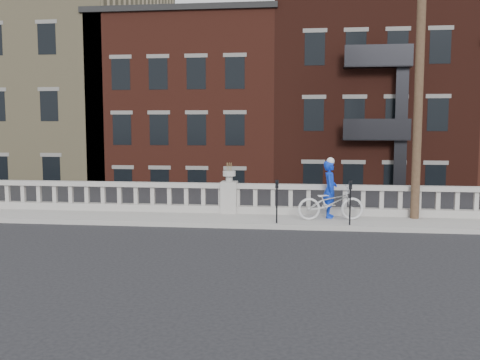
% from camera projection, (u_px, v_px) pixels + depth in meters
% --- Properties ---
extents(ground, '(120.00, 120.00, 0.00)m').
position_uv_depth(ground, '(209.00, 241.00, 14.76)').
color(ground, black).
rests_on(ground, ground).
extents(sidewalk, '(32.00, 2.20, 0.15)m').
position_uv_depth(sidewalk, '(225.00, 220.00, 17.71)').
color(sidewalk, '#9D9891').
rests_on(sidewalk, ground).
extents(balustrade, '(28.00, 0.34, 1.03)m').
position_uv_depth(balustrade, '(229.00, 199.00, 18.59)').
color(balustrade, '#9D9891').
rests_on(balustrade, sidewalk).
extents(planter_pedestal, '(0.55, 0.55, 1.76)m').
position_uv_depth(planter_pedestal, '(229.00, 193.00, 18.57)').
color(planter_pedestal, '#9D9891').
rests_on(planter_pedestal, sidewalk).
extents(lower_level, '(80.00, 44.00, 20.80)m').
position_uv_depth(lower_level, '(276.00, 133.00, 37.17)').
color(lower_level, '#605E59').
rests_on(lower_level, ground).
extents(utility_pole, '(1.60, 0.28, 10.00)m').
position_uv_depth(utility_pole, '(420.00, 61.00, 17.02)').
color(utility_pole, '#422D1E').
rests_on(utility_pole, sidewalk).
extents(parking_meter_c, '(0.10, 0.09, 1.36)m').
position_uv_depth(parking_meter_c, '(277.00, 196.00, 16.57)').
color(parking_meter_c, black).
rests_on(parking_meter_c, sidewalk).
extents(parking_meter_d, '(0.10, 0.09, 1.36)m').
position_uv_depth(parking_meter_d, '(350.00, 198.00, 16.29)').
color(parking_meter_d, black).
rests_on(parking_meter_d, sidewalk).
extents(bicycle, '(2.23, 1.11, 1.12)m').
position_uv_depth(bicycle, '(331.00, 203.00, 17.21)').
color(bicycle, silver).
rests_on(bicycle, sidewalk).
extents(cyclist, '(0.51, 0.73, 1.89)m').
position_uv_depth(cyclist, '(330.00, 189.00, 17.60)').
color(cyclist, '#0C2EBB').
rests_on(cyclist, sidewalk).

